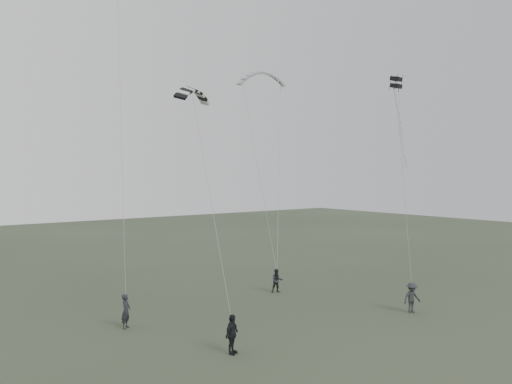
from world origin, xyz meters
TOP-DOWN VIEW (x-y plane):
  - ground at (0.00, 0.00)m, footprint 140.00×140.00m
  - flyer_left at (-6.91, 6.45)m, footprint 0.78×0.79m
  - flyer_right at (4.70, 7.81)m, footprint 0.99×0.91m
  - flyer_center at (-4.56, -0.15)m, footprint 1.15×0.90m
  - flyer_far at (7.85, -0.99)m, footprint 1.29×0.93m
  - kite_pale_large at (6.85, 12.32)m, footprint 4.00×2.69m
  - kite_striped at (-3.23, 5.60)m, footprint 2.88×2.12m
  - kite_box at (8.90, 1.11)m, footprint 0.71×0.80m

SIDE VIEW (x-z plane):
  - ground at x=0.00m, z-range 0.00..0.00m
  - flyer_right at x=4.70m, z-range 0.00..1.64m
  - flyer_far at x=7.85m, z-range 0.00..1.81m
  - flyer_center at x=-4.56m, z-range 0.00..1.82m
  - flyer_left at x=-6.91m, z-range 0.00..1.84m
  - kite_striped at x=-3.23m, z-range 12.33..13.60m
  - kite_box at x=8.90m, z-range 13.66..14.45m
  - kite_pale_large at x=6.85m, z-range 15.35..17.10m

